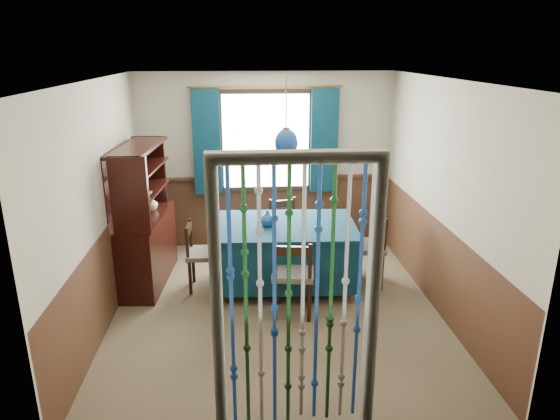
{
  "coord_description": "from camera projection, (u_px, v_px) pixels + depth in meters",
  "views": [
    {
      "loc": [
        -0.35,
        -4.99,
        2.78
      ],
      "look_at": [
        0.08,
        0.44,
        1.02
      ],
      "focal_mm": 32.0,
      "sensor_mm": 36.0,
      "label": 1
    }
  ],
  "objects": [
    {
      "name": "floor",
      "position": [
        276.0,
        308.0,
        5.62
      ],
      "size": [
        4.0,
        4.0,
        0.0
      ],
      "primitive_type": "plane",
      "color": "brown",
      "rests_on": "ground"
    },
    {
      "name": "ceiling",
      "position": [
        275.0,
        80.0,
        4.85
      ],
      "size": [
        4.0,
        4.0,
        0.0
      ],
      "primitive_type": "plane",
      "rotation": [
        3.14,
        0.0,
        0.0
      ],
      "color": "silver",
      "rests_on": "ground"
    },
    {
      "name": "wall_back",
      "position": [
        266.0,
        161.0,
        7.13
      ],
      "size": [
        3.6,
        0.0,
        3.6
      ],
      "primitive_type": "plane",
      "rotation": [
        1.57,
        0.0,
        0.0
      ],
      "color": "#B8AF97",
      "rests_on": "ground"
    },
    {
      "name": "wall_front",
      "position": [
        297.0,
        289.0,
        3.34
      ],
      "size": [
        3.6,
        0.0,
        3.6
      ],
      "primitive_type": "plane",
      "rotation": [
        -1.57,
        0.0,
        0.0
      ],
      "color": "#B8AF97",
      "rests_on": "ground"
    },
    {
      "name": "wall_left",
      "position": [
        100.0,
        206.0,
        5.1
      ],
      "size": [
        0.0,
        4.0,
        4.0
      ],
      "primitive_type": "plane",
      "rotation": [
        1.57,
        0.0,
        1.57
      ],
      "color": "#B8AF97",
      "rests_on": "ground"
    },
    {
      "name": "wall_right",
      "position": [
        442.0,
        198.0,
        5.37
      ],
      "size": [
        0.0,
        4.0,
        4.0
      ],
      "primitive_type": "plane",
      "rotation": [
        1.57,
        0.0,
        -1.57
      ],
      "color": "#B8AF97",
      "rests_on": "ground"
    },
    {
      "name": "wainscot_back",
      "position": [
        266.0,
        212.0,
        7.35
      ],
      "size": [
        3.6,
        0.0,
        3.6
      ],
      "primitive_type": "plane",
      "rotation": [
        1.57,
        0.0,
        0.0
      ],
      "color": "#482B1B",
      "rests_on": "ground"
    },
    {
      "name": "wainscot_front",
      "position": [
        296.0,
        383.0,
        3.58
      ],
      "size": [
        3.6,
        0.0,
        3.6
      ],
      "primitive_type": "plane",
      "rotation": [
        -1.57,
        0.0,
        0.0
      ],
      "color": "#482B1B",
      "rests_on": "ground"
    },
    {
      "name": "wainscot_left",
      "position": [
        110.0,
        273.0,
        5.33
      ],
      "size": [
        0.0,
        4.0,
        4.0
      ],
      "primitive_type": "plane",
      "rotation": [
        1.57,
        0.0,
        1.57
      ],
      "color": "#482B1B",
      "rests_on": "ground"
    },
    {
      "name": "wainscot_right",
      "position": [
        434.0,
        262.0,
        5.6
      ],
      "size": [
        0.0,
        4.0,
        4.0
      ],
      "primitive_type": "plane",
      "rotation": [
        1.57,
        0.0,
        -1.57
      ],
      "color": "#482B1B",
      "rests_on": "ground"
    },
    {
      "name": "window",
      "position": [
        266.0,
        141.0,
        6.99
      ],
      "size": [
        1.32,
        0.12,
        1.42
      ],
      "primitive_type": "cube",
      "color": "black",
      "rests_on": "wall_back"
    },
    {
      "name": "doorway",
      "position": [
        296.0,
        312.0,
        3.45
      ],
      "size": [
        1.16,
        0.12,
        2.18
      ],
      "primitive_type": null,
      "color": "silver",
      "rests_on": "ground"
    },
    {
      "name": "dining_table",
      "position": [
        286.0,
        251.0,
        6.03
      ],
      "size": [
        1.7,
        1.21,
        0.8
      ],
      "rotation": [
        0.0,
        0.0,
        -0.04
      ],
      "color": "#0C2E40",
      "rests_on": "floor"
    },
    {
      "name": "chair_near",
      "position": [
        293.0,
        275.0,
        5.35
      ],
      "size": [
        0.5,
        0.48,
        0.9
      ],
      "rotation": [
        0.0,
        0.0,
        -0.15
      ],
      "color": "black",
      "rests_on": "floor"
    },
    {
      "name": "chair_far",
      "position": [
        286.0,
        229.0,
        6.76
      ],
      "size": [
        0.51,
        0.5,
        0.85
      ],
      "rotation": [
        0.0,
        0.0,
        3.41
      ],
      "color": "black",
      "rests_on": "floor"
    },
    {
      "name": "chair_left",
      "position": [
        202.0,
        254.0,
        5.97
      ],
      "size": [
        0.41,
        0.42,
        0.84
      ],
      "rotation": [
        0.0,
        0.0,
        -1.6
      ],
      "color": "black",
      "rests_on": "floor"
    },
    {
      "name": "chair_right",
      "position": [
        369.0,
        247.0,
        6.07
      ],
      "size": [
        0.48,
        0.5,
        0.92
      ],
      "rotation": [
        0.0,
        0.0,
        1.46
      ],
      "color": "black",
      "rests_on": "floor"
    },
    {
      "name": "sideboard",
      "position": [
        145.0,
        236.0,
        6.1
      ],
      "size": [
        0.56,
        1.35,
        1.72
      ],
      "rotation": [
        0.0,
        0.0,
        -0.08
      ],
      "color": "black",
      "rests_on": "floor"
    },
    {
      "name": "pendant_lamp",
      "position": [
        286.0,
        143.0,
        5.63
      ],
      "size": [
        0.26,
        0.26,
        0.89
      ],
      "color": "olive",
      "rests_on": "ceiling"
    },
    {
      "name": "vase_table",
      "position": [
        267.0,
        219.0,
        5.86
      ],
      "size": [
        0.17,
        0.17,
        0.18
      ],
      "primitive_type": "imported",
      "rotation": [
        0.0,
        0.0,
        0.02
      ],
      "color": "navy",
      "rests_on": "dining_table"
    },
    {
      "name": "bowl_shelf",
      "position": [
        141.0,
        195.0,
        5.66
      ],
      "size": [
        0.31,
        0.31,
        0.06
      ],
      "primitive_type": "imported",
      "rotation": [
        0.0,
        0.0,
        -0.41
      ],
      "color": "beige",
      "rests_on": "sideboard"
    },
    {
      "name": "vase_sideboard",
      "position": [
        151.0,
        202.0,
        6.22
      ],
      "size": [
        0.24,
        0.24,
        0.2
      ],
      "primitive_type": "imported",
      "rotation": [
        0.0,
        0.0,
        -0.32
      ],
      "color": "beige",
      "rests_on": "sideboard"
    }
  ]
}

